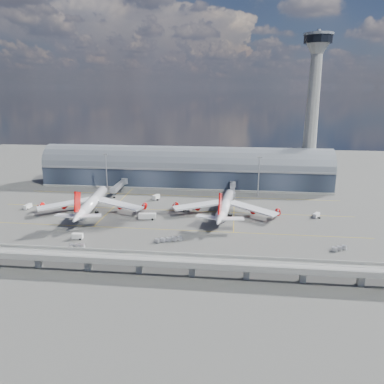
# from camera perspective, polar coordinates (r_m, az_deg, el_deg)

# --- Properties ---
(ground) EXTENTS (500.00, 500.00, 0.00)m
(ground) POSITION_cam_1_polar(r_m,az_deg,el_deg) (194.93, -4.00, -4.64)
(ground) COLOR #474744
(ground) RESTS_ON ground
(taxi_lines) EXTENTS (200.00, 80.12, 0.01)m
(taxi_lines) POSITION_cam_1_polar(r_m,az_deg,el_deg) (215.47, -2.94, -2.62)
(taxi_lines) COLOR gold
(taxi_lines) RESTS_ON ground
(terminal) EXTENTS (200.00, 30.00, 28.00)m
(terminal) POSITION_cam_1_polar(r_m,az_deg,el_deg) (265.89, -1.00, 3.46)
(terminal) COLOR #202836
(terminal) RESTS_ON ground
(control_tower) EXTENTS (19.00, 19.00, 103.00)m
(control_tower) POSITION_cam_1_polar(r_m,az_deg,el_deg) (267.94, 17.83, 11.53)
(control_tower) COLOR gray
(control_tower) RESTS_ON ground
(guideway) EXTENTS (220.00, 8.50, 7.20)m
(guideway) POSITION_cam_1_polar(r_m,az_deg,el_deg) (143.45, -8.09, -10.20)
(guideway) COLOR gray
(guideway) RESTS_ON ground
(floodlight_mast_left) EXTENTS (3.00, 0.70, 25.70)m
(floodlight_mast_left) POSITION_cam_1_polar(r_m,az_deg,el_deg) (255.08, -12.92, 3.06)
(floodlight_mast_left) COLOR gray
(floodlight_mast_left) RESTS_ON ground
(floodlight_mast_right) EXTENTS (3.00, 0.70, 25.70)m
(floodlight_mast_right) POSITION_cam_1_polar(r_m,az_deg,el_deg) (241.24, 10.13, 2.50)
(floodlight_mast_right) COLOR gray
(floodlight_mast_right) RESTS_ON ground
(airliner_left) EXTENTS (61.38, 64.54, 19.66)m
(airliner_left) POSITION_cam_1_polar(r_m,az_deg,el_deg) (215.18, -15.06, -1.61)
(airliner_left) COLOR white
(airliner_left) RESTS_ON ground
(airliner_right) EXTENTS (59.69, 62.41, 19.79)m
(airliner_right) POSITION_cam_1_polar(r_m,az_deg,el_deg) (204.73, 5.07, -2.14)
(airliner_right) COLOR white
(airliner_right) RESTS_ON ground
(jet_bridge_left) EXTENTS (4.40, 28.00, 7.25)m
(jet_bridge_left) POSITION_cam_1_polar(r_m,az_deg,el_deg) (252.33, -10.92, 1.07)
(jet_bridge_left) COLOR gray
(jet_bridge_left) RESTS_ON ground
(jet_bridge_right) EXTENTS (4.40, 32.00, 7.25)m
(jet_bridge_right) POSITION_cam_1_polar(r_m,az_deg,el_deg) (239.07, 6.20, 0.45)
(jet_bridge_right) COLOR gray
(jet_bridge_right) RESTS_ON ground
(service_truck_0) EXTENTS (2.43, 6.11, 2.48)m
(service_truck_0) POSITION_cam_1_polar(r_m,az_deg,el_deg) (235.80, -23.75, -2.02)
(service_truck_0) COLOR silver
(service_truck_0) RESTS_ON ground
(service_truck_1) EXTENTS (5.00, 2.69, 2.82)m
(service_truck_1) POSITION_cam_1_polar(r_m,az_deg,el_deg) (181.10, -17.04, -6.46)
(service_truck_1) COLOR silver
(service_truck_1) RESTS_ON ground
(service_truck_2) EXTENTS (9.31, 3.65, 3.28)m
(service_truck_2) POSITION_cam_1_polar(r_m,az_deg,el_deg) (199.84, -6.83, -3.68)
(service_truck_2) COLOR silver
(service_truck_2) RESTS_ON ground
(service_truck_3) EXTENTS (4.51, 5.36, 2.48)m
(service_truck_3) POSITION_cam_1_polar(r_m,az_deg,el_deg) (211.99, 18.42, -3.38)
(service_truck_3) COLOR silver
(service_truck_3) RESTS_ON ground
(service_truck_4) EXTENTS (4.02, 5.73, 3.03)m
(service_truck_4) POSITION_cam_1_polar(r_m,az_deg,el_deg) (233.99, -5.49, -0.80)
(service_truck_4) COLOR silver
(service_truck_4) RESTS_ON ground
(service_truck_5) EXTENTS (5.61, 4.92, 2.63)m
(service_truck_5) POSITION_cam_1_polar(r_m,az_deg,el_deg) (212.34, -0.70, -2.50)
(service_truck_5) COLOR silver
(service_truck_5) RESTS_ON ground
(cargo_train_0) EXTENTS (6.85, 2.29, 1.50)m
(cargo_train_0) POSITION_cam_1_polar(r_m,az_deg,el_deg) (172.31, -17.09, -7.85)
(cargo_train_0) COLOR gray
(cargo_train_0) RESTS_ON ground
(cargo_train_1) EXTENTS (12.59, 6.17, 1.71)m
(cargo_train_1) POSITION_cam_1_polar(r_m,az_deg,el_deg) (171.31, -3.62, -7.25)
(cargo_train_1) COLOR gray
(cargo_train_1) RESTS_ON ground
(cargo_train_2) EXTENTS (7.52, 4.94, 1.71)m
(cargo_train_2) POSITION_cam_1_polar(r_m,az_deg,el_deg) (173.99, 21.53, -8.01)
(cargo_train_2) COLOR gray
(cargo_train_2) RESTS_ON ground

